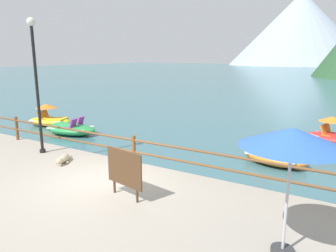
{
  "coord_description": "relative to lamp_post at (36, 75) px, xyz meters",
  "views": [
    {
      "loc": [
        5.78,
        -5.97,
        3.76
      ],
      "look_at": [
        -0.83,
        5.0,
        0.9
      ],
      "focal_mm": 33.7,
      "sensor_mm": 36.0,
      "label": 1
    }
  ],
  "objects": [
    {
      "name": "dog_resting",
      "position": [
        1.5,
        -0.37,
        -2.61
      ],
      "size": [
        0.56,
        1.0,
        0.26
      ],
      "color": "tan",
      "rests_on": "promenade_dock"
    },
    {
      "name": "sign_board",
      "position": [
        4.81,
        -1.35,
        -2.0
      ],
      "size": [
        1.17,
        0.25,
        1.19
      ],
      "color": "silver",
      "rests_on": "promenade_dock"
    },
    {
      "name": "lamp_post",
      "position": [
        0.0,
        0.0,
        0.0
      ],
      "size": [
        0.28,
        0.28,
        4.58
      ],
      "color": "black",
      "rests_on": "promenade_dock"
    },
    {
      "name": "promenade_dock",
      "position": [
        3.58,
        -3.12,
        -2.93
      ],
      "size": [
        28.0,
        8.0,
        0.4
      ],
      "primitive_type": "cube",
      "color": "#A39989",
      "rests_on": "ground"
    },
    {
      "name": "pedal_boat_3",
      "position": [
        7.13,
        4.18,
        -2.86
      ],
      "size": [
        2.53,
        1.76,
        0.86
      ],
      "color": "orange",
      "rests_on": "ground"
    },
    {
      "name": "pedal_boat_1",
      "position": [
        8.67,
        8.12,
        -2.73
      ],
      "size": [
        2.46,
        1.72,
        1.22
      ],
      "color": "red",
      "rests_on": "ground"
    },
    {
      "name": "dock_railing",
      "position": [
        3.58,
        0.63,
        -2.15
      ],
      "size": [
        23.92,
        0.12,
        0.95
      ],
      "color": "brown",
      "rests_on": "promenade_dock"
    },
    {
      "name": "beach_umbrella",
      "position": [
        8.55,
        -1.67,
        -0.69
      ],
      "size": [
        1.7,
        1.7,
        2.24
      ],
      "color": "#B2B2B7",
      "rests_on": "promenade_dock"
    },
    {
      "name": "distant_peak",
      "position": [
        -13.84,
        136.8,
        11.41
      ],
      "size": [
        56.39,
        56.39,
        29.09
      ],
      "primitive_type": "cone",
      "color": "#9EADBC",
      "rests_on": "ground"
    },
    {
      "name": "pedal_boat_0",
      "position": [
        -2.42,
        3.48,
        -2.86
      ],
      "size": [
        2.79,
        1.81,
        0.86
      ],
      "color": "green",
      "rests_on": "ground"
    },
    {
      "name": "pedal_boat_2",
      "position": [
        -4.95,
        4.23,
        -2.75
      ],
      "size": [
        2.67,
        1.9,
        1.21
      ],
      "color": "yellow",
      "rests_on": "ground"
    },
    {
      "name": "ground_plane",
      "position": [
        3.58,
        39.08,
        -3.13
      ],
      "size": [
        200.0,
        200.0,
        0.0
      ],
      "primitive_type": "plane",
      "color": "#3D6B75"
    }
  ]
}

